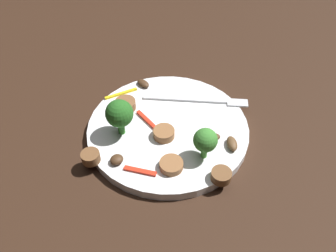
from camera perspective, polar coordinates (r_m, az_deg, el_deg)
ground_plane at (r=0.57m, az=-0.00°, el=-1.11°), size 1.40×1.40×0.00m
plate at (r=0.57m, az=-0.00°, el=-0.56°), size 0.26×0.26×0.02m
fork at (r=0.60m, az=5.80°, el=4.11°), size 0.18×0.05×0.00m
broccoli_floret_0 at (r=0.49m, az=6.13°, el=-2.40°), size 0.04×0.04×0.05m
broccoli_floret_1 at (r=0.53m, az=-7.95°, el=1.96°), size 0.04×0.04×0.06m
sausage_slice_0 at (r=0.59m, az=-6.98°, el=3.48°), size 0.05×0.05×0.02m
sausage_slice_1 at (r=0.50m, az=0.55°, el=-6.38°), size 0.03×0.03×0.01m
sausage_slice_2 at (r=0.52m, az=-12.53°, el=-4.95°), size 0.04×0.04×0.02m
sausage_slice_3 at (r=0.49m, az=8.69°, el=-8.00°), size 0.03×0.03×0.01m
sausage_slice_4 at (r=0.54m, az=-0.70°, el=-1.20°), size 0.05×0.05×0.01m
mushroom_0 at (r=0.54m, az=7.21°, el=-1.75°), size 0.03×0.02×0.01m
mushroom_1 at (r=0.63m, az=-4.08°, el=6.97°), size 0.03×0.03×0.01m
mushroom_2 at (r=0.51m, az=-8.40°, el=-5.45°), size 0.03×0.03×0.01m
mushroom_3 at (r=0.53m, az=10.42°, el=-2.83°), size 0.02×0.03×0.01m
pepper_strip_0 at (r=0.62m, az=-7.67°, el=5.26°), size 0.05×0.04×0.00m
pepper_strip_1 at (r=0.50m, az=-4.59°, el=-7.33°), size 0.05×0.01×0.00m
pepper_strip_2 at (r=0.56m, az=-3.36°, el=0.78°), size 0.05×0.04×0.00m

